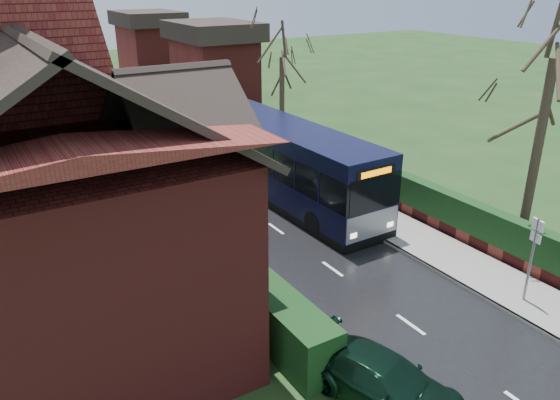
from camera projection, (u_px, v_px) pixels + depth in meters
ground at (368, 295)px, 18.24m from camera, size 140.00×140.00×0.00m
road at (233, 198)px, 26.13m from camera, size 6.00×100.00×0.02m
pavement at (306, 181)px, 28.15m from camera, size 2.50×100.00×0.14m
kerb_right at (287, 185)px, 27.57m from camera, size 0.12×100.00×0.14m
kerb_left at (173, 211)px, 24.64m from camera, size 0.12×100.00×0.10m
front_hedge at (199, 243)px, 20.00m from camera, size 1.20×16.00×1.60m
picket_fence at (218, 247)px, 20.50m from camera, size 0.10×16.00×0.90m
right_wall_hedge at (331, 159)px, 28.54m from camera, size 0.60×50.00×1.80m
brick_house at (44, 177)px, 16.13m from camera, size 9.30×14.60×10.30m
bus at (289, 164)px, 25.34m from camera, size 2.99×11.92×3.60m
car_silver at (229, 210)px, 23.04m from camera, size 1.88×4.23×1.41m
car_green at (385, 382)px, 13.42m from camera, size 2.89×4.67×1.26m
car_distant at (111, 86)px, 48.93m from camera, size 2.32×4.45×1.39m
bus_stop_sign at (533, 249)px, 17.04m from camera, size 0.17×0.46×3.02m
tree_right_near at (557, 43)px, 18.29m from camera, size 4.83×4.83×10.43m
tree_right_far at (282, 50)px, 30.90m from camera, size 4.15×4.15×8.01m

